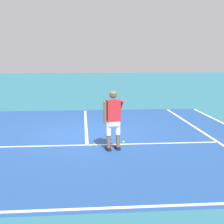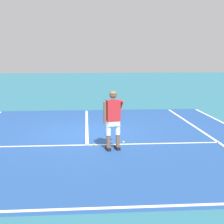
{
  "view_description": "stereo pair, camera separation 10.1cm",
  "coord_description": "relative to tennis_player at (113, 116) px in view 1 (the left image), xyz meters",
  "views": [
    {
      "loc": [
        -0.11,
        -11.63,
        2.72
      ],
      "look_at": [
        0.74,
        -1.83,
        1.05
      ],
      "focal_mm": 54.42,
      "sensor_mm": 36.0,
      "label": 1
    },
    {
      "loc": [
        -0.01,
        -11.64,
        2.72
      ],
      "look_at": [
        0.74,
        -1.83,
        1.05
      ],
      "focal_mm": 54.42,
      "sensor_mm": 36.0,
      "label": 2
    }
  ],
  "objects": [
    {
      "name": "line_service",
      "position": [
        -0.74,
        0.6,
        -0.99
      ],
      "size": [
        8.23,
        0.1,
        0.01
      ],
      "primitive_type": "cube",
      "color": "white",
      "rests_on": "ground"
    },
    {
      "name": "line_baseline",
      "position": [
        -0.74,
        -3.74,
        -0.99
      ],
      "size": [
        10.98,
        0.1,
        0.01
      ],
      "primitive_type": "cube",
      "color": "white",
      "rests_on": "ground"
    },
    {
      "name": "line_singles_right",
      "position": [
        3.37,
        1.63,
        -0.99
      ],
      "size": [
        0.1,
        10.74,
        0.01
      ],
      "primitive_type": "cube",
      "color": "white",
      "rests_on": "ground"
    },
    {
      "name": "court_inner_surface",
      "position": [
        -0.74,
        1.63,
        -0.99
      ],
      "size": [
        10.98,
        11.14,
        0.0
      ],
      "primitive_type": "cube",
      "color": "#234C93",
      "rests_on": "ground"
    },
    {
      "name": "tennis_ball_by_baseline",
      "position": [
        0.39,
        0.76,
        -0.96
      ],
      "size": [
        0.07,
        0.07,
        0.07
      ],
      "primitive_type": "sphere",
      "color": "#CCE02D",
      "rests_on": "ground"
    },
    {
      "name": "line_centre_service",
      "position": [
        -0.74,
        3.8,
        -0.99
      ],
      "size": [
        0.1,
        6.4,
        0.01
      ],
      "primitive_type": "cube",
      "color": "white",
      "rests_on": "ground"
    },
    {
      "name": "ground_plane",
      "position": [
        -0.74,
        2.2,
        -0.99
      ],
      "size": [
        80.0,
        80.0,
        0.0
      ],
      "primitive_type": "plane",
      "color": "teal"
    },
    {
      "name": "tennis_player",
      "position": [
        0.0,
        0.0,
        0.0
      ],
      "size": [
        0.59,
        1.2,
        1.71
      ],
      "color": "black",
      "rests_on": "ground"
    },
    {
      "name": "tennis_ball_near_feet",
      "position": [
        -0.54,
        0.49,
        -0.96
      ],
      "size": [
        0.07,
        0.07,
        0.07
      ],
      "primitive_type": "sphere",
      "color": "#CCE02D",
      "rests_on": "ground"
    }
  ]
}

